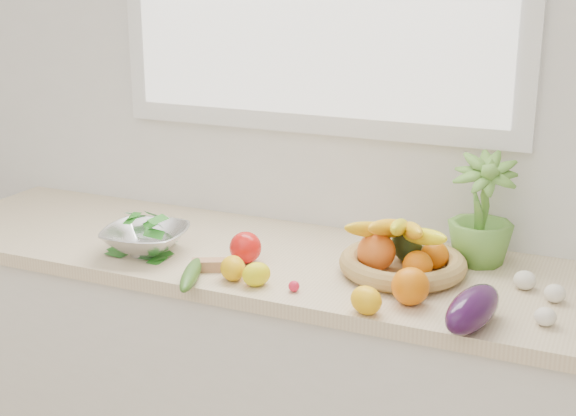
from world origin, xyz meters
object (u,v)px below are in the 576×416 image
at_px(potted_herb, 482,211).
at_px(eggplant, 473,309).
at_px(fruit_basket, 402,256).
at_px(apple, 245,248).
at_px(cucumber, 191,275).
at_px(colander_with_spinach, 146,233).

bearing_deg(potted_herb, eggplant, -80.61).
bearing_deg(potted_herb, fruit_basket, -135.49).
height_order(apple, eggplant, eggplant).
xyz_separation_m(cucumber, colander_with_spinach, (-0.23, 0.13, 0.04)).
height_order(apple, fruit_basket, fruit_basket).
relative_size(potted_herb, colander_with_spinach, 1.16).
bearing_deg(fruit_basket, eggplant, -46.79).
bearing_deg(potted_herb, cucumber, -145.48).
xyz_separation_m(apple, potted_herb, (0.59, 0.27, 0.10)).
bearing_deg(eggplant, colander_with_spinach, 173.54).
relative_size(apple, eggplant, 0.38).
xyz_separation_m(eggplant, potted_herb, (-0.07, 0.43, 0.10)).
distance_m(apple, fruit_basket, 0.43).
bearing_deg(potted_herb, apple, -155.71).
xyz_separation_m(apple, eggplant, (0.66, -0.16, 0.00)).
bearing_deg(potted_herb, colander_with_spinach, -160.11).
relative_size(apple, fruit_basket, 0.23).
xyz_separation_m(apple, colander_with_spinach, (-0.29, -0.05, 0.02)).
xyz_separation_m(potted_herb, colander_with_spinach, (-0.88, -0.32, -0.09)).
bearing_deg(apple, potted_herb, 24.29).
bearing_deg(cucumber, colander_with_spinach, 149.76).
xyz_separation_m(eggplant, fruit_basket, (-0.24, 0.26, 0.00)).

